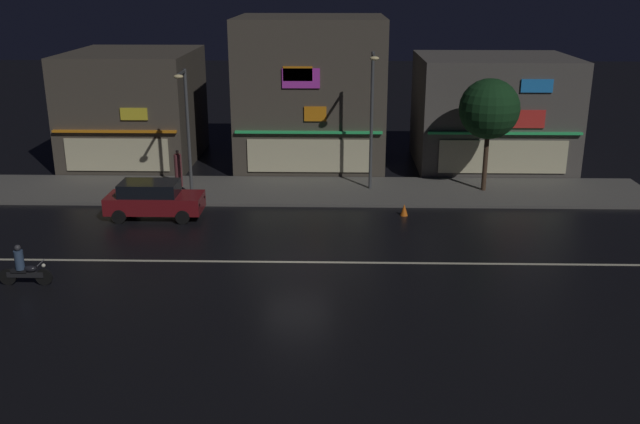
# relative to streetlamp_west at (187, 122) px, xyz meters

# --- Properties ---
(ground_plane) EXTENTS (140.00, 140.00, 0.00)m
(ground_plane) POSITION_rel_streetlamp_west_xyz_m (5.72, -8.20, -3.85)
(ground_plane) COLOR black
(lane_divider_stripe) EXTENTS (32.96, 0.16, 0.01)m
(lane_divider_stripe) POSITION_rel_streetlamp_west_xyz_m (5.72, -8.20, -3.84)
(lane_divider_stripe) COLOR beige
(lane_divider_stripe) RESTS_ON ground
(sidewalk_far) EXTENTS (34.70, 4.96, 0.14)m
(sidewalk_far) POSITION_rel_streetlamp_west_xyz_m (5.72, 1.17, -3.78)
(sidewalk_far) COLOR #5B5954
(sidewalk_far) RESTS_ON ground
(storefront_left_block) EXTENTS (8.27, 7.64, 8.38)m
(storefront_left_block) POSITION_rel_streetlamp_west_xyz_m (5.72, 7.39, 0.34)
(storefront_left_block) COLOR #4C443A
(storefront_left_block) RESTS_ON ground
(storefront_center_block) EXTENTS (8.56, 7.18, 6.24)m
(storefront_center_block) POSITION_rel_streetlamp_west_xyz_m (16.13, 7.16, -0.73)
(storefront_center_block) COLOR #56514C
(storefront_center_block) RESTS_ON ground
(storefront_right_block) EXTENTS (7.05, 8.54, 6.40)m
(storefront_right_block) POSITION_rel_streetlamp_west_xyz_m (-4.69, 7.84, -0.65)
(storefront_right_block) COLOR #4C443A
(storefront_right_block) RESTS_ON ground
(streetlamp_west) EXTENTS (0.44, 1.64, 6.18)m
(streetlamp_west) POSITION_rel_streetlamp_west_xyz_m (0.00, 0.00, 0.00)
(streetlamp_west) COLOR #47494C
(streetlamp_west) RESTS_ON sidewalk_far
(streetlamp_mid) EXTENTS (0.44, 1.64, 6.88)m
(streetlamp_mid) POSITION_rel_streetlamp_west_xyz_m (8.95, 1.26, 0.37)
(streetlamp_mid) COLOR #47494C
(streetlamp_mid) RESTS_ON sidewalk_far
(pedestrian_on_sidewalk) EXTENTS (0.38, 0.38, 1.90)m
(pedestrian_on_sidewalk) POSITION_rel_streetlamp_west_xyz_m (-0.93, 1.64, -2.83)
(pedestrian_on_sidewalk) COLOR brown
(pedestrian_on_sidewalk) RESTS_ON sidewalk_far
(street_tree) EXTENTS (2.97, 2.97, 5.64)m
(street_tree) POSITION_rel_streetlamp_west_xyz_m (14.70, 1.31, 0.43)
(street_tree) COLOR #473323
(street_tree) RESTS_ON sidewalk_far
(parked_car_near_kerb) EXTENTS (4.30, 1.98, 1.67)m
(parked_car_near_kerb) POSITION_rel_streetlamp_west_xyz_m (-1.08, -2.96, -2.98)
(parked_car_near_kerb) COLOR maroon
(parked_car_near_kerb) RESTS_ON ground
(motorcycle_following) EXTENTS (1.90, 0.60, 1.52)m
(motorcycle_following) POSITION_rel_streetlamp_west_xyz_m (-3.86, -10.52, -3.22)
(motorcycle_following) COLOR black
(motorcycle_following) RESTS_ON ground
(traffic_cone) EXTENTS (0.36, 0.36, 0.55)m
(traffic_cone) POSITION_rel_streetlamp_west_xyz_m (10.34, -2.45, -3.57)
(traffic_cone) COLOR orange
(traffic_cone) RESTS_ON ground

